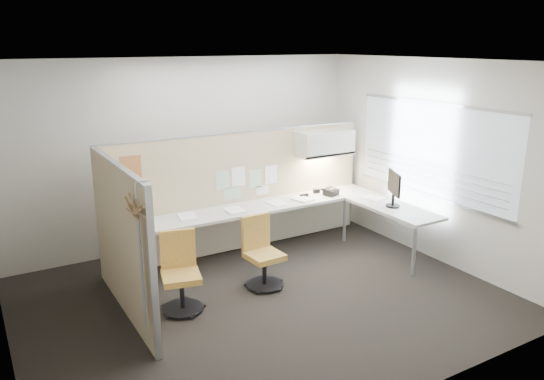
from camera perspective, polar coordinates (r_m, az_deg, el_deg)
floor at (r=6.57m, az=-1.09°, el=-11.62°), size 5.50×4.50×0.01m
ceiling at (r=5.84m, az=-1.24°, el=13.69°), size 5.50×4.50×0.01m
wall_back at (r=8.04m, az=-9.09°, el=3.95°), size 5.50×0.02×2.80m
wall_front at (r=4.34m, az=13.71°, el=-6.54°), size 5.50×0.02×2.80m
wall_right at (r=7.74m, az=16.88°, el=3.02°), size 0.02×4.50×2.80m
window_pane at (r=7.69m, az=16.84°, el=4.09°), size 0.01×2.80×1.30m
partition_back at (r=7.80m, az=-3.40°, el=-0.20°), size 4.10×0.06×1.75m
partition_left at (r=6.13m, az=-15.85°, el=-5.29°), size 0.06×2.20×1.75m
desk at (r=7.67m, az=0.80°, el=-2.60°), size 4.00×2.07×0.73m
overhead_bin at (r=8.18m, az=5.69°, el=5.06°), size 0.90×0.36×0.38m
task_light_strip at (r=8.22m, az=5.65°, el=3.62°), size 0.60×0.06×0.02m
pinned_papers at (r=7.77m, az=-2.78°, el=0.95°), size 1.01×0.00×0.47m
poster at (r=7.08m, az=-14.94°, el=2.18°), size 0.28×0.00×0.35m
chair_left at (r=6.26m, az=-9.83°, el=-8.94°), size 0.51×0.53×0.91m
chair_right at (r=6.73m, az=-1.13°, el=-6.93°), size 0.47×0.48×0.89m
monitor at (r=7.69m, az=12.98°, el=0.33°), size 0.23×0.45×0.51m
phone at (r=8.18m, az=6.33°, el=-0.20°), size 0.26×0.25×0.12m
stapler at (r=8.05m, az=3.46°, el=-0.60°), size 0.14×0.04×0.05m
tape_dispenser at (r=8.28m, az=4.80°, el=-0.12°), size 0.11×0.08×0.06m
coat_hook at (r=5.07m, az=-14.38°, el=-3.23°), size 0.18×0.49×1.44m
paper_stack_0 at (r=7.01m, az=-13.74°, el=-3.59°), size 0.23×0.30×0.03m
paper_stack_1 at (r=7.22m, az=-9.09°, el=-2.83°), size 0.28×0.34×0.02m
paper_stack_2 at (r=7.35m, az=-4.03°, el=-2.25°), size 0.23×0.30×0.04m
paper_stack_3 at (r=7.73m, az=0.51°, el=-1.40°), size 0.25×0.31×0.01m
paper_stack_4 at (r=7.90m, az=3.29°, el=-1.00°), size 0.30×0.35×0.03m
paper_stack_5 at (r=8.09m, az=10.78°, el=-0.87°), size 0.28×0.34×0.02m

